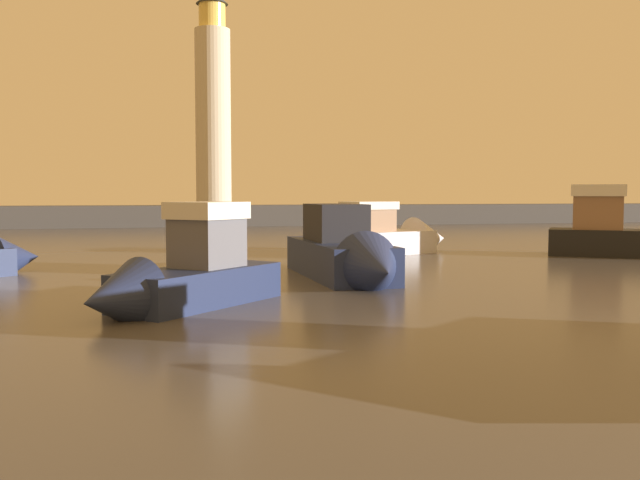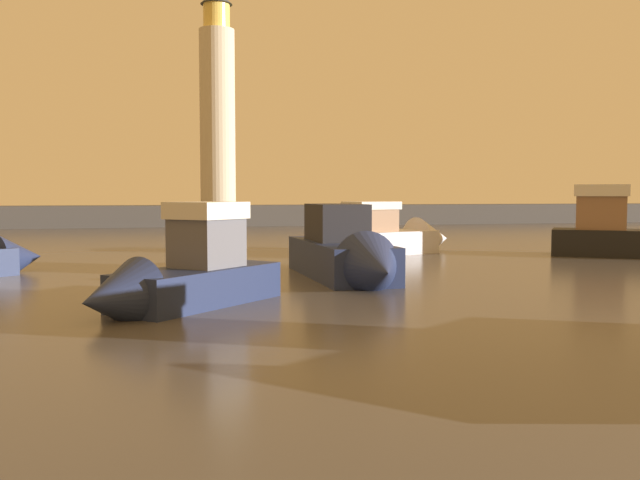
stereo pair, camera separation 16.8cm
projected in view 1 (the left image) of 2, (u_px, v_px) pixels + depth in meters
The scene contains 6 objects.
ground_plane at pixel (291, 254), 31.43m from camera, with size 220.00×220.00×0.00m, color #4C4742.
breakwater at pixel (227, 215), 59.21m from camera, with size 91.87×4.22×1.76m, color #423F3D.
lighthouse at pixel (213, 104), 58.31m from camera, with size 3.00×3.00×18.11m.
motorboat_1 at pixel (178, 277), 16.30m from camera, with size 5.30×5.32×2.88m.
motorboat_2 at pixel (393, 237), 31.76m from camera, with size 7.45×4.56×2.88m.
motorboat_5 at pixel (347, 255), 21.76m from camera, with size 2.27×7.91×2.78m.
Camera 1 is at (-6.03, -2.07, 2.74)m, focal length 38.57 mm.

